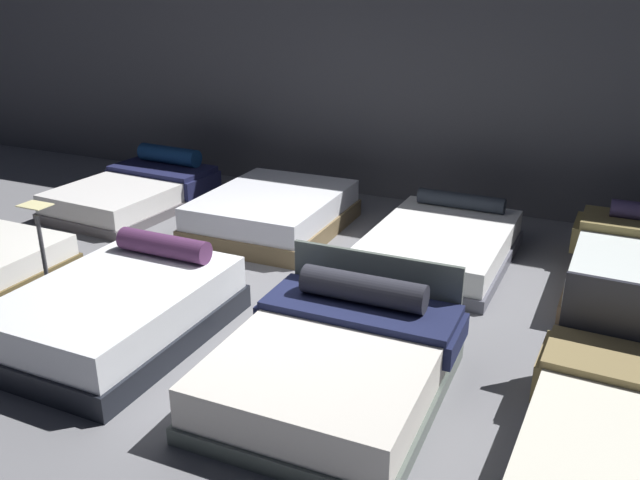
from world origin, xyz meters
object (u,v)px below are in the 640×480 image
Objects in this scene: bed_2 at (335,362)px; price_sign at (45,265)px; bed_6 at (441,245)px; bed_4 at (137,191)px; bed_5 at (273,212)px; bed_1 at (120,310)px.

price_sign is (-3.13, 0.21, 0.13)m from bed_2.
bed_2 is at bearing -90.66° from bed_6.
bed_4 is 2.21× the size of price_sign.
bed_2 is at bearing -31.20° from bed_4.
bed_4 is (-4.24, 2.88, -0.03)m from bed_2.
price_sign is (-1.04, -2.63, 0.14)m from bed_5.
bed_4 is at bearing 179.10° from bed_6.
bed_4 reaches higher than bed_6.
bed_1 is 3.68m from bed_4.
bed_2 is at bearing -54.94° from bed_5.
bed_1 is 0.96× the size of bed_6.
bed_5 is (-2.08, 2.85, -0.01)m from bed_2.
price_sign is (1.11, -2.67, 0.16)m from bed_4.
bed_5 is 2.15m from bed_6.
bed_4 reaches higher than bed_5.
bed_2 is 3.14m from price_sign.
bed_5 is at bearing 91.16° from bed_1.
bed_4 is 1.08× the size of bed_5.
bed_1 is at bearing -125.86° from bed_6.
bed_6 is at bearing -3.29° from bed_5.
bed_6 is (4.30, -0.12, -0.02)m from bed_4.
bed_1 reaches higher than bed_6.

